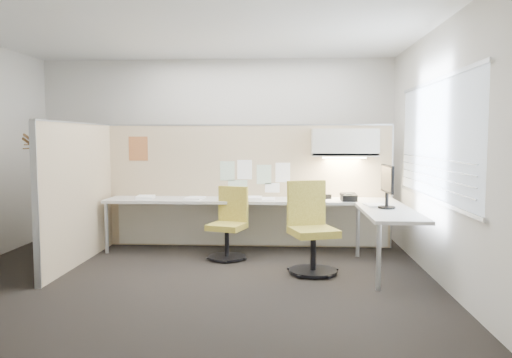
# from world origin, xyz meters

# --- Properties ---
(floor) EXTENTS (5.50, 4.50, 0.01)m
(floor) POSITION_xyz_m (0.00, 0.00, -0.01)
(floor) COLOR black
(floor) RESTS_ON ground
(ceiling) EXTENTS (5.50, 4.50, 0.01)m
(ceiling) POSITION_xyz_m (0.00, 0.00, 2.80)
(ceiling) COLOR white
(ceiling) RESTS_ON wall_back
(wall_back) EXTENTS (5.50, 0.02, 2.80)m
(wall_back) POSITION_xyz_m (0.00, 2.25, 1.40)
(wall_back) COLOR beige
(wall_back) RESTS_ON ground
(wall_front) EXTENTS (5.50, 0.02, 2.80)m
(wall_front) POSITION_xyz_m (0.00, -2.25, 1.40)
(wall_front) COLOR beige
(wall_front) RESTS_ON ground
(wall_right) EXTENTS (0.02, 4.50, 2.80)m
(wall_right) POSITION_xyz_m (2.75, 0.00, 1.40)
(wall_right) COLOR beige
(wall_right) RESTS_ON ground
(window_pane) EXTENTS (0.01, 2.80, 1.30)m
(window_pane) POSITION_xyz_m (2.73, 0.00, 1.55)
(window_pane) COLOR #939EAB
(window_pane) RESTS_ON wall_right
(partition_back) EXTENTS (4.10, 0.06, 1.75)m
(partition_back) POSITION_xyz_m (0.55, 1.60, 0.88)
(partition_back) COLOR #C5AE88
(partition_back) RESTS_ON floor
(partition_left) EXTENTS (0.06, 2.20, 1.75)m
(partition_left) POSITION_xyz_m (-1.50, 0.50, 0.88)
(partition_left) COLOR #C5AE88
(partition_left) RESTS_ON floor
(desk) EXTENTS (4.00, 2.07, 0.73)m
(desk) POSITION_xyz_m (0.93, 1.13, 0.60)
(desk) COLOR beige
(desk) RESTS_ON floor
(overhead_bin) EXTENTS (0.90, 0.36, 0.38)m
(overhead_bin) POSITION_xyz_m (1.90, 1.39, 1.51)
(overhead_bin) COLOR beige
(overhead_bin) RESTS_ON partition_back
(task_light_strip) EXTENTS (0.60, 0.06, 0.02)m
(task_light_strip) POSITION_xyz_m (1.90, 1.39, 1.30)
(task_light_strip) COLOR #FFEABF
(task_light_strip) RESTS_ON overhead_bin
(pinned_papers) EXTENTS (1.01, 0.00, 0.47)m
(pinned_papers) POSITION_xyz_m (0.63, 1.57, 1.03)
(pinned_papers) COLOR #8CBF8C
(pinned_papers) RESTS_ON partition_back
(poster) EXTENTS (0.28, 0.00, 0.35)m
(poster) POSITION_xyz_m (-1.05, 1.57, 1.42)
(poster) COLOR orange
(poster) RESTS_ON partition_back
(chair_left) EXTENTS (0.54, 0.56, 0.92)m
(chair_left) POSITION_xyz_m (0.35, 0.84, 0.43)
(chair_left) COLOR black
(chair_left) RESTS_ON floor
(chair_right) EXTENTS (0.62, 0.64, 1.05)m
(chair_right) POSITION_xyz_m (1.39, 0.22, 0.49)
(chair_right) COLOR black
(chair_right) RESTS_ON floor
(monitor) EXTENTS (0.20, 0.49, 0.52)m
(monitor) POSITION_xyz_m (2.30, 0.43, 1.03)
(monitor) COLOR black
(monitor) RESTS_ON desk
(phone) EXTENTS (0.22, 0.21, 0.12)m
(phone) POSITION_xyz_m (1.93, 1.11, 0.78)
(phone) COLOR black
(phone) RESTS_ON desk
(stapler) EXTENTS (0.14, 0.05, 0.05)m
(stapler) POSITION_xyz_m (1.64, 1.37, 0.76)
(stapler) COLOR black
(stapler) RESTS_ON desk
(tape_dispenser) EXTENTS (0.11, 0.08, 0.06)m
(tape_dispenser) POSITION_xyz_m (1.67, 1.36, 0.76)
(tape_dispenser) COLOR black
(tape_dispenser) RESTS_ON desk
(coat_hook) EXTENTS (0.18, 0.45, 1.35)m
(coat_hook) POSITION_xyz_m (-1.58, -0.43, 1.42)
(coat_hook) COLOR silver
(coat_hook) RESTS_ON partition_left
(paper_stack_0) EXTENTS (0.26, 0.32, 0.04)m
(paper_stack_0) POSITION_xyz_m (-0.87, 1.26, 0.75)
(paper_stack_0) COLOR white
(paper_stack_0) RESTS_ON desk
(paper_stack_1) EXTENTS (0.27, 0.33, 0.02)m
(paper_stack_1) POSITION_xyz_m (-0.17, 1.25, 0.74)
(paper_stack_1) COLOR white
(paper_stack_1) RESTS_ON desk
(paper_stack_2) EXTENTS (0.23, 0.30, 0.04)m
(paper_stack_2) POSITION_xyz_m (0.34, 1.25, 0.75)
(paper_stack_2) COLOR white
(paper_stack_2) RESTS_ON desk
(paper_stack_3) EXTENTS (0.23, 0.30, 0.01)m
(paper_stack_3) POSITION_xyz_m (0.83, 1.25, 0.74)
(paper_stack_3) COLOR white
(paper_stack_3) RESTS_ON desk
(paper_stack_4) EXTENTS (0.29, 0.34, 0.03)m
(paper_stack_4) POSITION_xyz_m (1.33, 1.23, 0.74)
(paper_stack_4) COLOR white
(paper_stack_4) RESTS_ON desk
(paper_stack_5) EXTENTS (0.27, 0.33, 0.02)m
(paper_stack_5) POSITION_xyz_m (2.20, 0.66, 0.74)
(paper_stack_5) COLOR white
(paper_stack_5) RESTS_ON desk
(paper_stack_6) EXTENTS (0.24, 0.31, 0.04)m
(paper_stack_6) POSITION_xyz_m (0.65, 1.20, 0.75)
(paper_stack_6) COLOR white
(paper_stack_6) RESTS_ON desk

